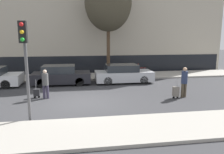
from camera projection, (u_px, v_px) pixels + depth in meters
The scene contains 13 objects.
ground_plane at pixel (82, 102), 11.30m from camera, with size 80.00×80.00×0.00m, color #38383A.
sidewalk_near at pixel (85, 132), 7.65m from camera, with size 28.00×2.50×0.12m.
sidewalk_far at pixel (80, 77), 18.09m from camera, with size 28.00×3.00×0.12m.
building_facade at pixel (78, 4), 20.38m from camera, with size 28.00×2.77×12.80m.
parked_car_1 at pixel (61, 75), 15.46m from camera, with size 4.04×1.82×1.36m.
parked_car_2 at pixel (123, 74), 16.07m from camera, with size 4.18×1.79×1.34m.
pedestrian_left at pixel (45, 82), 11.86m from camera, with size 0.34×0.34×1.60m.
trolley_left at pixel (37, 92), 12.06m from camera, with size 0.34×0.29×1.04m.
pedestrian_right at pixel (184, 80), 12.08m from camera, with size 0.34×0.34×1.70m.
trolley_right at pixel (176, 92), 11.96m from camera, with size 0.34×0.29×1.18m.
traffic_light at pixel (25, 52), 8.18m from camera, with size 0.28×0.47×3.92m.
parked_bicycle at pixel (140, 70), 18.84m from camera, with size 1.77×0.06×0.96m.
bare_tree_near_crossing at pixel (108, 2), 17.43m from camera, with size 3.78×3.78×8.25m.
Camera 1 is at (-0.15, -10.98, 3.36)m, focal length 35.00 mm.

